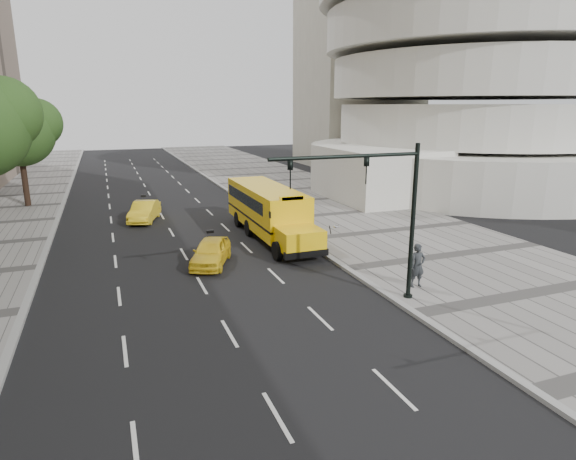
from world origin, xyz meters
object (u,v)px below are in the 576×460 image
object	(u,v)px
taxi_far	(144,211)
traffic_signal	(383,205)
tree_c	(20,131)
pedestrian	(418,266)
taxi_near	(211,252)
school_bus	(268,207)

from	to	relation	value
taxi_far	traffic_signal	size ratio (longest dim) A/B	0.65
tree_c	taxi_far	xyz separation A→B (m)	(8.11, -8.12, -5.27)
tree_c	pedestrian	xyz separation A→B (m)	(18.02, -25.76, -4.85)
tree_c	traffic_signal	bearing A→B (deg)	-59.65
taxi_near	pedestrian	bearing A→B (deg)	-16.94
pedestrian	school_bus	bearing A→B (deg)	108.39
school_bus	taxi_far	size ratio (longest dim) A/B	2.78
school_bus	pedestrian	world-z (taller)	school_bus
pedestrian	traffic_signal	world-z (taller)	traffic_signal
taxi_near	pedestrian	distance (m)	10.07
traffic_signal	pedestrian	bearing A→B (deg)	19.66
tree_c	pedestrian	bearing A→B (deg)	-55.02
taxi_near	pedestrian	size ratio (longest dim) A/B	2.04
school_bus	tree_c	bearing A→B (deg)	135.20
school_bus	taxi_far	world-z (taller)	school_bus
school_bus	taxi_far	distance (m)	9.58
taxi_far	pedestrian	distance (m)	20.24
taxi_far	pedestrian	size ratio (longest dim) A/B	2.17
school_bus	pedestrian	size ratio (longest dim) A/B	6.03
school_bus	traffic_signal	bearing A→B (deg)	-86.65
school_bus	taxi_near	distance (m)	6.36
tree_c	traffic_signal	distance (m)	30.91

